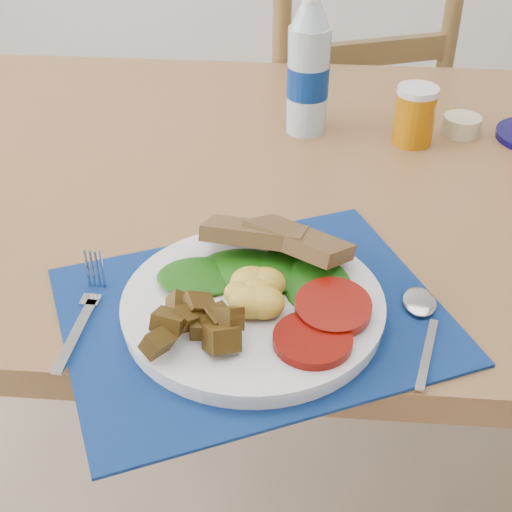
{
  "coord_description": "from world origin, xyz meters",
  "views": [
    {
      "loc": [
        -0.02,
        -0.75,
        1.27
      ],
      "look_at": [
        -0.07,
        -0.1,
        0.8
      ],
      "focal_mm": 50.0,
      "sensor_mm": 36.0,
      "label": 1
    }
  ],
  "objects_px": {
    "chair_far": "(341,100)",
    "breakfast_plate": "(248,301)",
    "water_bottle": "(308,72)",
    "juice_glass": "(415,117)"
  },
  "relations": [
    {
      "from": "chair_far",
      "to": "breakfast_plate",
      "type": "relative_size",
      "value": 4.11
    },
    {
      "from": "water_bottle",
      "to": "juice_glass",
      "type": "distance_m",
      "value": 0.18
    },
    {
      "from": "chair_far",
      "to": "juice_glass",
      "type": "bearing_deg",
      "value": 79.55
    },
    {
      "from": "chair_far",
      "to": "breakfast_plate",
      "type": "bearing_deg",
      "value": 62.23
    },
    {
      "from": "breakfast_plate",
      "to": "water_bottle",
      "type": "height_order",
      "value": "water_bottle"
    },
    {
      "from": "breakfast_plate",
      "to": "juice_glass",
      "type": "height_order",
      "value": "juice_glass"
    },
    {
      "from": "juice_glass",
      "to": "water_bottle",
      "type": "bearing_deg",
      "value": 170.05
    },
    {
      "from": "breakfast_plate",
      "to": "chair_far",
      "type": "bearing_deg",
      "value": 99.38
    },
    {
      "from": "breakfast_plate",
      "to": "water_bottle",
      "type": "distance_m",
      "value": 0.5
    },
    {
      "from": "chair_far",
      "to": "water_bottle",
      "type": "xyz_separation_m",
      "value": [
        -0.08,
        -0.51,
        0.26
      ]
    }
  ]
}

